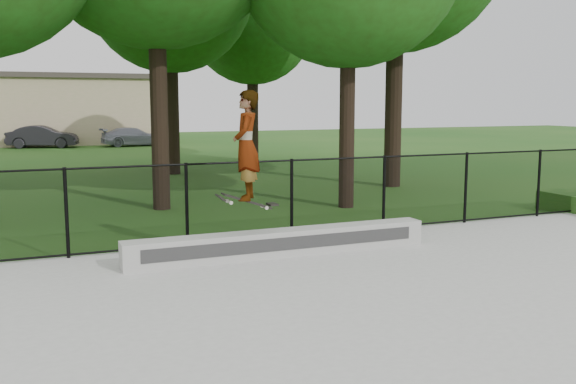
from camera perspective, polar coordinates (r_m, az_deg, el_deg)
name	(u,v)px	position (r m, az deg, el deg)	size (l,w,h in m)	color
ground	(512,353)	(7.32, 19.32, -13.33)	(100.00, 100.00, 0.00)	#1C4E16
concrete_slab	(513,350)	(7.31, 19.34, -13.11)	(14.00, 12.00, 0.06)	#A3A39E
grind_ledge	(282,243)	(10.74, -0.57, -4.52)	(5.27, 0.40, 0.43)	#A6A6A1
car_b	(43,137)	(39.19, -20.99, 4.61)	(1.34, 3.48, 1.26)	black
car_c	(134,137)	(39.17, -13.55, 4.80)	(1.54, 3.47, 1.10)	gray
skater_airborne	(246,147)	(10.25, -3.72, 3.98)	(0.81, 0.75, 1.96)	black
chainlink_fence	(292,199)	(11.99, 0.33, -0.59)	(16.06, 0.06, 1.50)	black
distant_building	(62,109)	(43.09, -19.42, 6.99)	(12.40, 6.40, 4.30)	#C6A98B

